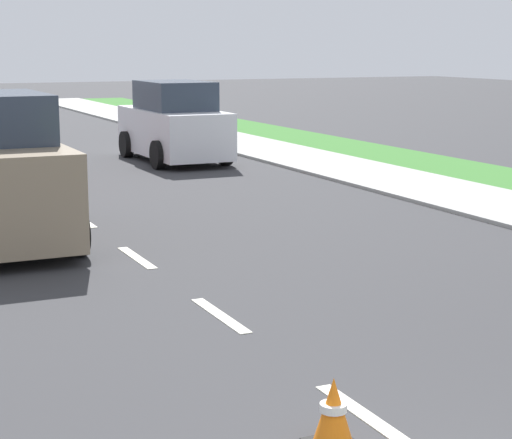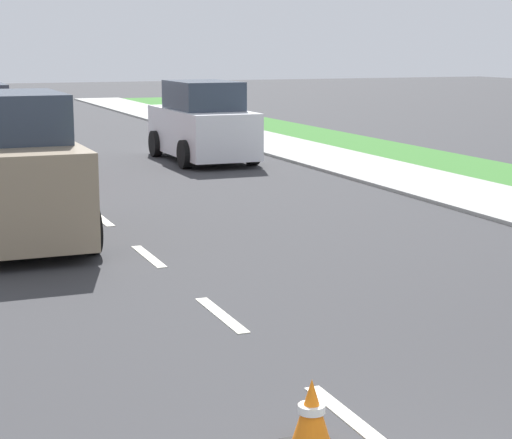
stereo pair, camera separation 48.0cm
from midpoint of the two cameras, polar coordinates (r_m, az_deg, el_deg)
sidewalk_right at (r=17.19m, az=13.87°, el=0.85°), size 2.40×72.00×0.14m
traffic_cone_near at (r=6.77m, az=2.77°, el=-11.96°), size 0.36×0.36×0.53m
car_parked_far at (r=23.11m, az=-5.72°, el=5.91°), size 1.93×4.14×2.00m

